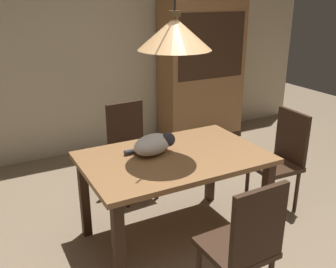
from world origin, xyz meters
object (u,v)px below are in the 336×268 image
at_px(pendant_lamp, 175,33).
at_px(chair_far_back, 130,146).
at_px(dining_table, 174,167).
at_px(chair_near_front, 245,243).
at_px(chair_right_side, 281,156).
at_px(hutch_bookcase, 201,75).
at_px(cat_sleeping, 154,144).

bearing_deg(pendant_lamp, chair_far_back, 90.29).
xyz_separation_m(dining_table, chair_near_front, (0.00, -0.88, -0.14)).
relative_size(chair_far_back, chair_right_side, 1.00).
bearing_deg(chair_far_back, pendant_lamp, -89.71).
relative_size(chair_near_front, pendant_lamp, 0.72).
bearing_deg(hutch_bookcase, dining_table, -127.71).
height_order(chair_right_side, pendant_lamp, pendant_lamp).
height_order(chair_far_back, pendant_lamp, pendant_lamp).
xyz_separation_m(dining_table, cat_sleeping, (-0.12, 0.11, 0.18)).
xyz_separation_m(dining_table, chair_right_side, (1.13, -0.00, -0.14)).
height_order(chair_right_side, cat_sleeping, chair_right_side).
xyz_separation_m(chair_near_front, hutch_bookcase, (1.46, 2.77, 0.38)).
bearing_deg(pendant_lamp, chair_right_side, -0.17).
bearing_deg(cat_sleeping, dining_table, -42.49).
xyz_separation_m(pendant_lamp, hutch_bookcase, (1.46, 1.89, -0.77)).
relative_size(chair_near_front, hutch_bookcase, 0.50).
distance_m(chair_far_back, chair_near_front, 1.76).
bearing_deg(hutch_bookcase, cat_sleeping, -131.58).
bearing_deg(pendant_lamp, chair_near_front, -89.88).
distance_m(chair_right_side, pendant_lamp, 1.61).
distance_m(chair_far_back, pendant_lamp, 1.45).
bearing_deg(chair_far_back, dining_table, -89.71).
height_order(cat_sleeping, pendant_lamp, pendant_lamp).
bearing_deg(chair_right_side, cat_sleeping, 174.87).
bearing_deg(chair_right_side, dining_table, 179.83).
distance_m(cat_sleeping, pendant_lamp, 0.85).
height_order(dining_table, hutch_bookcase, hutch_bookcase).
height_order(dining_table, chair_near_front, chair_near_front).
bearing_deg(cat_sleeping, hutch_bookcase, 48.42).
bearing_deg(chair_right_side, chair_far_back, 142.11).
xyz_separation_m(dining_table, hutch_bookcase, (1.46, 1.89, 0.24)).
distance_m(chair_far_back, cat_sleeping, 0.84).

